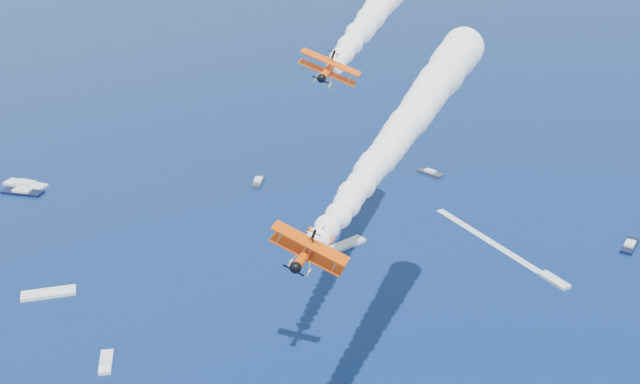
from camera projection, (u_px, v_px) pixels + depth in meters
biplane_lead at (329, 70)px, 113.21m from camera, size 12.13×12.83×8.47m
biplane_trail at (309, 251)px, 85.06m from camera, size 11.51×12.52×8.37m
smoke_trail_lead at (384, 1)px, 143.02m from camera, size 75.15×71.88×12.77m
smoke_trail_trail at (408, 121)px, 113.73m from camera, size 74.92×66.03×12.77m
spectator_boats at (30, 271)px, 183.50m from camera, size 227.38×162.12×0.70m
boat_wakes at (95, 307)px, 170.49m from camera, size 153.63×108.31×0.04m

